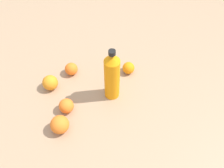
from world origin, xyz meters
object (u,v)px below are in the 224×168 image
Objects in this scene: orange_4 at (60,125)px; orange_2 at (66,106)px; water_bottle at (112,76)px; orange_3 at (50,83)px; orange_0 at (128,68)px; orange_1 at (71,69)px.

orange_2 is at bearing 29.71° from orange_4.
water_bottle is 3.85× the size of orange_3.
orange_3 is 0.25m from orange_4.
orange_4 is (-0.46, 0.03, 0.01)m from orange_0.
orange_4 reaches higher than orange_0.
orange_3 reaches higher than orange_0.
orange_2 is at bearing 48.81° from water_bottle.
water_bottle is at bearing -11.00° from orange_4.
orange_0 is 0.91× the size of orange_2.
orange_0 is 0.38m from orange_2.
orange_2 reaches higher than orange_0.
orange_0 is 0.95× the size of orange_1.
orange_2 is (-0.20, 0.11, -0.10)m from water_bottle.
orange_0 is (0.17, 0.02, -0.11)m from water_bottle.
orange_4 is at bearing 65.55° from water_bottle.
orange_2 is 0.16m from orange_3.
orange_2 is 0.84× the size of orange_4.
orange_2 is (-0.18, -0.14, 0.00)m from orange_1.
water_bottle is at bearing -83.90° from orange_1.
orange_1 is 0.80× the size of orange_4.
orange_0 is 0.30m from orange_1.
water_bottle is 0.27m from orange_1.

